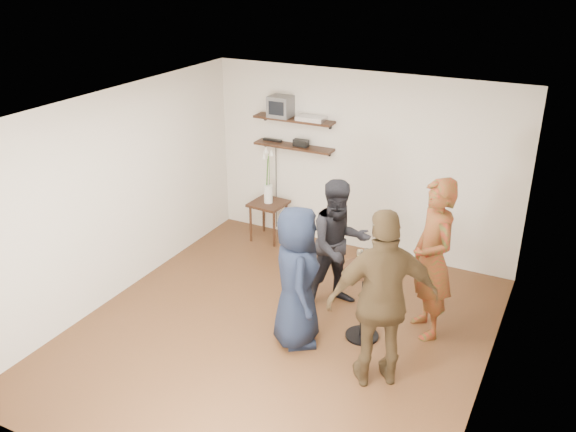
% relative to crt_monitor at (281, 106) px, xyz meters
% --- Properties ---
extents(room, '(4.58, 5.08, 2.68)m').
position_rel_crt_monitor_xyz_m(room, '(1.20, -2.38, -0.72)').
color(room, '#442B16').
rests_on(room, ground).
extents(shelf_upper, '(1.20, 0.25, 0.04)m').
position_rel_crt_monitor_xyz_m(shelf_upper, '(0.20, 0.00, -0.17)').
color(shelf_upper, black).
rests_on(shelf_upper, room).
extents(shelf_lower, '(1.20, 0.25, 0.04)m').
position_rel_crt_monitor_xyz_m(shelf_lower, '(0.20, 0.00, -0.57)').
color(shelf_lower, black).
rests_on(shelf_lower, room).
extents(crt_monitor, '(0.32, 0.30, 0.30)m').
position_rel_crt_monitor_xyz_m(crt_monitor, '(0.00, 0.00, 0.00)').
color(crt_monitor, '#59595B').
rests_on(crt_monitor, shelf_upper).
extents(dvd_deck, '(0.40, 0.24, 0.06)m').
position_rel_crt_monitor_xyz_m(dvd_deck, '(0.48, 0.00, -0.12)').
color(dvd_deck, silver).
rests_on(dvd_deck, shelf_upper).
extents(radio, '(0.22, 0.10, 0.10)m').
position_rel_crt_monitor_xyz_m(radio, '(0.32, 0.00, -0.50)').
color(radio, black).
rests_on(radio, shelf_lower).
extents(power_strip, '(0.30, 0.05, 0.03)m').
position_rel_crt_monitor_xyz_m(power_strip, '(-0.17, 0.05, -0.54)').
color(power_strip, black).
rests_on(power_strip, shelf_lower).
extents(side_table, '(0.53, 0.53, 0.60)m').
position_rel_crt_monitor_xyz_m(side_table, '(-0.10, -0.22, -1.52)').
color(side_table, black).
rests_on(side_table, room).
extents(vase_lilies, '(0.19, 0.19, 0.90)m').
position_rel_crt_monitor_xyz_m(vase_lilies, '(-0.10, -0.22, -1.14)').
color(vase_lilies, silver).
rests_on(vase_lilies, side_table).
extents(drinks_table, '(0.49, 0.49, 0.90)m').
position_rel_crt_monitor_xyz_m(drinks_table, '(2.08, -2.01, -1.44)').
color(drinks_table, black).
rests_on(drinks_table, room).
extents(wine_glass_fl, '(0.07, 0.07, 0.20)m').
position_rel_crt_monitor_xyz_m(wine_glass_fl, '(2.01, -2.03, -0.98)').
color(wine_glass_fl, silver).
rests_on(wine_glass_fl, drinks_table).
extents(wine_glass_fr, '(0.07, 0.07, 0.22)m').
position_rel_crt_monitor_xyz_m(wine_glass_fr, '(2.16, -2.05, -0.97)').
color(wine_glass_fr, silver).
rests_on(wine_glass_fr, drinks_table).
extents(wine_glass_bl, '(0.06, 0.06, 0.19)m').
position_rel_crt_monitor_xyz_m(wine_glass_bl, '(2.07, -1.96, -0.99)').
color(wine_glass_bl, silver).
rests_on(wine_glass_bl, drinks_table).
extents(wine_glass_br, '(0.06, 0.06, 0.19)m').
position_rel_crt_monitor_xyz_m(wine_glass_br, '(2.12, -1.99, -0.99)').
color(wine_glass_br, silver).
rests_on(wine_glass_br, drinks_table).
extents(person_plaid, '(0.77, 0.82, 1.88)m').
position_rel_crt_monitor_xyz_m(person_plaid, '(2.69, -1.57, -1.08)').
color(person_plaid, '#B31514').
rests_on(person_plaid, room).
extents(person_dark, '(1.00, 1.00, 1.63)m').
position_rel_crt_monitor_xyz_m(person_dark, '(1.55, -1.48, -1.20)').
color(person_dark, black).
rests_on(person_dark, room).
extents(person_navy, '(0.86, 0.95, 1.63)m').
position_rel_crt_monitor_xyz_m(person_navy, '(1.44, -2.41, -1.20)').
color(person_navy, black).
rests_on(person_navy, room).
extents(person_brown, '(1.18, 0.99, 1.89)m').
position_rel_crt_monitor_xyz_m(person_brown, '(2.49, -2.65, -1.07)').
color(person_brown, '#43311D').
rests_on(person_brown, room).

